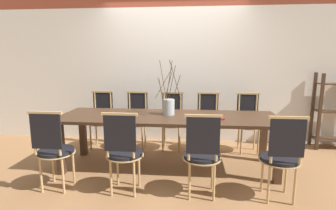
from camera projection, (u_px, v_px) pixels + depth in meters
name	position (u px, v px, depth m)	size (l,w,h in m)	color
ground_plane	(168.00, 167.00, 3.71)	(16.00, 16.00, 0.00)	#9E7047
wall_rear	(175.00, 54.00, 4.70)	(12.00, 0.06, 3.20)	white
dining_table	(168.00, 122.00, 3.60)	(2.98, 0.92, 0.74)	#422B1C
chair_near_leftend	(54.00, 147.00, 2.98)	(0.43, 0.43, 0.96)	black
chair_near_left	(124.00, 150.00, 2.91)	(0.43, 0.43, 0.96)	black
chair_near_center	(202.00, 152.00, 2.83)	(0.43, 0.43, 0.96)	black
chair_near_right	(281.00, 155.00, 2.75)	(0.43, 0.43, 0.96)	black
chair_far_leftend	(101.00, 117.00, 4.49)	(0.43, 0.43, 0.96)	black
chair_far_left	(136.00, 118.00, 4.43)	(0.43, 0.43, 0.96)	black
chair_far_center	(172.00, 119.00, 4.38)	(0.43, 0.43, 0.96)	black
chair_far_right	(208.00, 120.00, 4.32)	(0.43, 0.43, 0.96)	black
chair_far_rightend	(248.00, 121.00, 4.26)	(0.43, 0.43, 0.96)	black
vase_centerpiece	(168.00, 106.00, 3.64)	(0.37, 0.37, 0.76)	#B2BCC1
book_stack	(216.00, 118.00, 3.41)	(0.20, 0.19, 0.02)	maroon
shelving_rack	(334.00, 111.00, 4.40)	(0.61, 0.32, 1.28)	#422D1E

